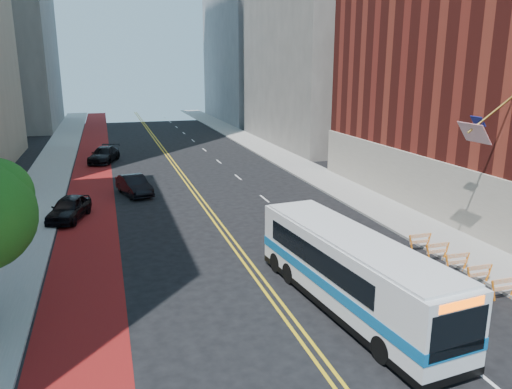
{
  "coord_description": "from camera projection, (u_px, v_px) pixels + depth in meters",
  "views": [
    {
      "loc": [
        -6.61,
        -13.42,
        10.01
      ],
      "look_at": [
        -0.13,
        8.0,
        4.19
      ],
      "focal_mm": 35.0,
      "sensor_mm": 36.0,
      "label": 1
    }
  ],
  "objects": [
    {
      "name": "car_a",
      "position": [
        69.0,
        208.0,
        33.13
      ],
      "size": [
        3.14,
        4.99,
        1.58
      ],
      "primitive_type": "imported",
      "rotation": [
        0.0,
        0.0,
        -0.29
      ],
      "color": "black",
      "rests_on": "ground"
    },
    {
      "name": "ground",
      "position": [
        328.0,
        371.0,
        16.8
      ],
      "size": [
        160.0,
        160.0,
        0.0
      ],
      "primitive_type": "plane",
      "color": "black",
      "rests_on": "ground"
    },
    {
      "name": "transit_bus",
      "position": [
        349.0,
        270.0,
        20.83
      ],
      "size": [
        3.87,
        12.07,
        3.26
      ],
      "rotation": [
        0.0,
        0.0,
        0.11
      ],
      "color": "silver",
      "rests_on": "ground"
    },
    {
      "name": "construction_barriers",
      "position": [
        491.0,
        278.0,
        22.5
      ],
      "size": [
        1.42,
        10.91,
        1.0
      ],
      "color": "orange",
      "rests_on": "ground"
    },
    {
      "name": "center_line_outer",
      "position": [
        188.0,
        180.0,
        44.64
      ],
      "size": [
        0.14,
        140.0,
        0.01
      ],
      "primitive_type": "cube",
      "color": "gold",
      "rests_on": "ground"
    },
    {
      "name": "center_line_inner",
      "position": [
        184.0,
        181.0,
        44.54
      ],
      "size": [
        0.14,
        140.0,
        0.01
      ],
      "primitive_type": "cube",
      "color": "gold",
      "rests_on": "ground"
    },
    {
      "name": "lane_dashes",
      "position": [
        219.0,
        162.0,
        53.35
      ],
      "size": [
        0.14,
        98.2,
        0.01
      ],
      "color": "silver",
      "rests_on": "ground"
    },
    {
      "name": "car_b",
      "position": [
        134.0,
        185.0,
        39.49
      ],
      "size": [
        2.83,
        5.01,
        1.56
      ],
      "primitive_type": "imported",
      "rotation": [
        0.0,
        0.0,
        0.26
      ],
      "color": "black",
      "rests_on": "ground"
    },
    {
      "name": "sidewalk_left",
      "position": [
        42.0,
        189.0,
        41.21
      ],
      "size": [
        4.0,
        140.0,
        0.15
      ],
      "primitive_type": "cube",
      "color": "gray",
      "rests_on": "ground"
    },
    {
      "name": "bus_lane_paint",
      "position": [
        91.0,
        187.0,
        42.32
      ],
      "size": [
        3.6,
        140.0,
        0.01
      ],
      "primitive_type": "cube",
      "color": "maroon",
      "rests_on": "ground"
    },
    {
      "name": "sidewalk_right",
      "position": [
        310.0,
        172.0,
        47.94
      ],
      "size": [
        4.0,
        140.0,
        0.15
      ],
      "primitive_type": "cube",
      "color": "gray",
      "rests_on": "ground"
    },
    {
      "name": "car_c",
      "position": [
        104.0,
        155.0,
        52.83
      ],
      "size": [
        3.82,
        5.95,
        1.6
      ],
      "primitive_type": "imported",
      "rotation": [
        0.0,
        0.0,
        -0.31
      ],
      "color": "black",
      "rests_on": "ground"
    }
  ]
}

